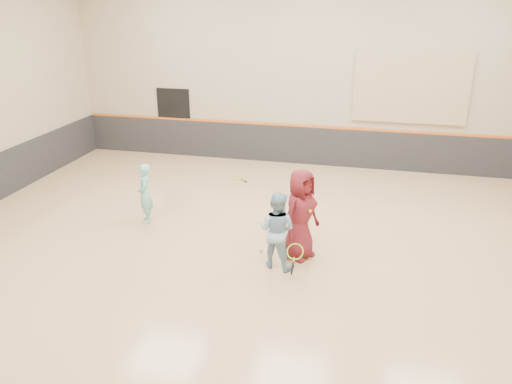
% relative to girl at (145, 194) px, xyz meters
% --- Properties ---
extents(room, '(15.04, 12.04, 6.22)m').
position_rel_girl_xyz_m(room, '(3.17, -0.81, 0.11)').
color(room, tan).
rests_on(room, ground).
extents(wainscot_back, '(14.90, 0.04, 1.20)m').
position_rel_girl_xyz_m(wainscot_back, '(3.17, 5.16, -0.11)').
color(wainscot_back, '#232326').
rests_on(wainscot_back, floor).
extents(accent_stripe, '(14.90, 0.03, 0.06)m').
position_rel_girl_xyz_m(accent_stripe, '(3.17, 5.15, 0.51)').
color(accent_stripe, '#D85914').
rests_on(accent_stripe, wall_back).
extents(acoustic_panel, '(3.20, 0.08, 2.00)m').
position_rel_girl_xyz_m(acoustic_panel, '(5.97, 5.14, 1.79)').
color(acoustic_panel, tan).
rests_on(acoustic_panel, wall_back).
extents(doorway, '(1.10, 0.05, 2.20)m').
position_rel_girl_xyz_m(doorway, '(-1.33, 5.17, 0.39)').
color(doorway, black).
rests_on(doorway, floor).
extents(girl, '(0.52, 0.61, 1.41)m').
position_rel_girl_xyz_m(girl, '(0.00, 0.00, 0.00)').
color(girl, '#73C8BB').
rests_on(girl, floor).
extents(instructor, '(0.87, 0.75, 1.55)m').
position_rel_girl_xyz_m(instructor, '(3.37, -1.34, 0.07)').
color(instructor, '#7EA6C3').
rests_on(instructor, floor).
extents(young_man, '(0.97, 1.08, 1.86)m').
position_rel_girl_xyz_m(young_man, '(3.75, -0.85, 0.22)').
color(young_man, maroon).
rests_on(young_man, floor).
extents(held_racket, '(0.52, 0.52, 0.57)m').
position_rel_girl_xyz_m(held_racket, '(3.76, -1.51, -0.26)').
color(held_racket, '#8FBC29').
rests_on(held_racket, instructor).
extents(spare_racket, '(0.75, 0.75, 0.04)m').
position_rel_girl_xyz_m(spare_racket, '(1.27, 3.35, -0.69)').
color(spare_racket, '#A2BF29').
rests_on(spare_racket, floor).
extents(ball_under_racket, '(0.07, 0.07, 0.07)m').
position_rel_girl_xyz_m(ball_under_racket, '(2.95, -0.86, -0.67)').
color(ball_under_racket, '#CDD732').
rests_on(ball_under_racket, floor).
extents(ball_in_hand, '(0.07, 0.07, 0.07)m').
position_rel_girl_xyz_m(ball_in_hand, '(3.95, -1.03, 0.39)').
color(ball_in_hand, gold).
rests_on(ball_in_hand, young_man).
extents(ball_beside_spare, '(0.07, 0.07, 0.07)m').
position_rel_girl_xyz_m(ball_beside_spare, '(1.52, 3.07, -0.67)').
color(ball_beside_spare, '#B5CE2F').
rests_on(ball_beside_spare, floor).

